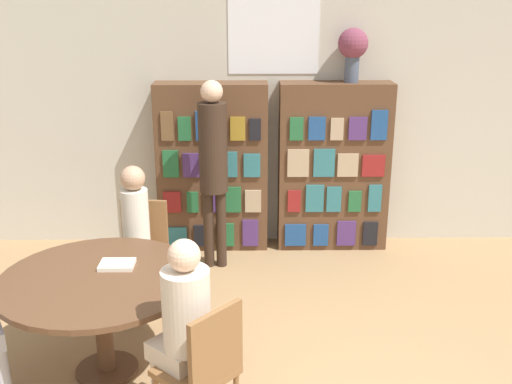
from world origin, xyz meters
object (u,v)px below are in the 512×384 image
object	(u,v)px
seated_reader_right	(182,322)
flower_vase	(353,48)
bookshelf_right	(333,167)
chair_far_side	(204,366)
reading_table	(100,290)
seated_reader_left	(135,234)
chair_left_side	(143,248)
librarian_standing	(213,157)
bookshelf_left	(212,168)

from	to	relation	value
seated_reader_right	flower_vase	bearing A→B (deg)	15.76
bookshelf_right	chair_far_side	bearing A→B (deg)	-111.20
reading_table	seated_reader_left	size ratio (longest dim) A/B	1.07
seated_reader_right	chair_left_side	bearing A→B (deg)	60.23
seated_reader_right	bookshelf_right	bearing A→B (deg)	18.04
librarian_standing	reading_table	bearing A→B (deg)	-111.41
bookshelf_left	flower_vase	xyz separation A→B (m)	(1.39, 0.00, 1.20)
flower_vase	librarian_standing	distance (m)	1.73
bookshelf_left	reading_table	world-z (taller)	bookshelf_left
chair_left_side	seated_reader_left	size ratio (longest dim) A/B	0.71
librarian_standing	bookshelf_left	bearing A→B (deg)	94.76
librarian_standing	bookshelf_right	bearing A→B (deg)	22.53
flower_vase	librarian_standing	bearing A→B (deg)	-159.42
chair_left_side	bookshelf_left	bearing A→B (deg)	-106.99
seated_reader_left	librarian_standing	bearing A→B (deg)	-116.51
reading_table	seated_reader_left	distance (m)	0.84
bookshelf_right	chair_left_side	world-z (taller)	bookshelf_right
bookshelf_left	bookshelf_right	size ratio (longest dim) A/B	1.00
flower_vase	librarian_standing	world-z (taller)	flower_vase
bookshelf_left	flower_vase	size ratio (longest dim) A/B	3.32
seated_reader_left	seated_reader_right	distance (m)	1.49
chair_left_side	chair_far_side	distance (m)	1.82
chair_left_side	flower_vase	bearing A→B (deg)	-140.77
flower_vase	chair_left_side	size ratio (longest dim) A/B	0.57
reading_table	chair_far_side	world-z (taller)	chair_far_side
bookshelf_left	seated_reader_left	world-z (taller)	bookshelf_left
chair_far_side	seated_reader_left	distance (m)	1.67
bookshelf_right	reading_table	size ratio (longest dim) A/B	1.27
bookshelf_left	chair_far_side	xyz separation A→B (m)	(0.11, -2.94, -0.35)
bookshelf_left	chair_far_side	distance (m)	2.96
chair_far_side	seated_reader_left	bearing A→B (deg)	65.94
flower_vase	librarian_standing	size ratio (longest dim) A/B	0.29
chair_left_side	seated_reader_right	world-z (taller)	seated_reader_right
flower_vase	reading_table	distance (m)	3.36
reading_table	chair_far_side	size ratio (longest dim) A/B	1.50
reading_table	seated_reader_left	world-z (taller)	seated_reader_left
bookshelf_left	flower_vase	distance (m)	1.84
chair_far_side	seated_reader_right	xyz separation A→B (m)	(-0.13, 0.12, 0.22)
seated_reader_left	librarian_standing	xyz separation A→B (m)	(0.60, 0.93, 0.39)
bookshelf_right	flower_vase	distance (m)	1.21
flower_vase	bookshelf_right	bearing A→B (deg)	-177.99
chair_left_side	seated_reader_right	xyz separation A→B (m)	(0.51, -1.58, 0.22)
bookshelf_right	seated_reader_right	world-z (taller)	bookshelf_right
bookshelf_left	bookshelf_right	xyz separation A→B (m)	(1.25, -0.00, -0.00)
chair_left_side	seated_reader_right	distance (m)	1.68
bookshelf_right	seated_reader_right	bearing A→B (deg)	-114.25
chair_left_side	seated_reader_right	size ratio (longest dim) A/B	0.72
chair_far_side	seated_reader_left	world-z (taller)	seated_reader_left
bookshelf_right	chair_left_side	size ratio (longest dim) A/B	1.91
flower_vase	chair_far_side	size ratio (longest dim) A/B	0.57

